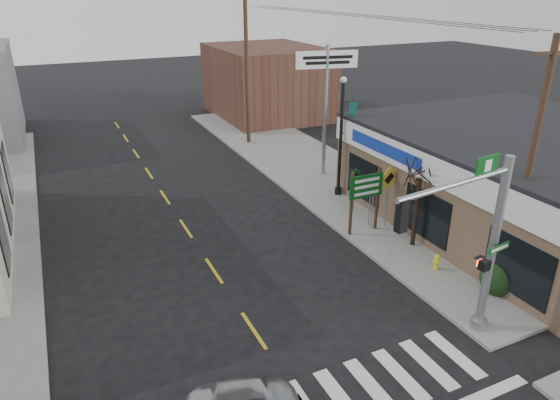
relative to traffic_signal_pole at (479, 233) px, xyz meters
name	(u,v)px	position (x,y,z in m)	size (l,w,h in m)	color
sidewalk_right	(344,188)	(3.22, 12.03, -3.57)	(6.00, 38.00, 0.13)	slate
center_line	(214,271)	(-5.78, 7.03, -3.63)	(0.12, 56.00, 0.01)	gold
thrift_store	(533,181)	(8.72, 5.03, -1.63)	(12.00, 14.00, 4.00)	brown
bldg_distant_right	(267,82)	(6.22, 29.03, -0.83)	(8.00, 10.00, 5.60)	#533126
traffic_signal_pole	(479,233)	(0.00, 0.00, 0.00)	(4.64, 0.37, 5.88)	gray
guide_sign	(366,193)	(1.16, 7.17, -1.65)	(1.64, 0.14, 2.87)	#422D1E
fire_hydrant	(437,261)	(1.88, 3.30, -3.16)	(0.20, 0.20, 0.63)	yellow
ped_crossing_sign	(388,185)	(2.42, 7.27, -1.58)	(1.10, 0.08, 2.82)	gray
lamp_post	(342,129)	(2.48, 11.33, -0.02)	(0.78, 0.61, 6.01)	black
dance_center_sign	(326,80)	(3.22, 14.29, 1.85)	(3.36, 0.21, 7.15)	gray
bare_tree	(422,166)	(2.35, 5.27, -0.01)	(2.22, 2.22, 4.44)	black
shrub_front	(498,279)	(2.85, 1.26, -3.03)	(1.27, 1.27, 0.95)	#133715
shrub_back	(430,211)	(4.65, 6.90, -3.09)	(1.10, 1.10, 0.82)	black
utility_pole_near	(529,167)	(3.55, 1.49, 0.95)	(1.51, 0.23, 8.69)	#443623
utility_pole_far	(247,65)	(1.72, 22.00, 1.71)	(1.77, 0.27, 10.17)	#473A21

